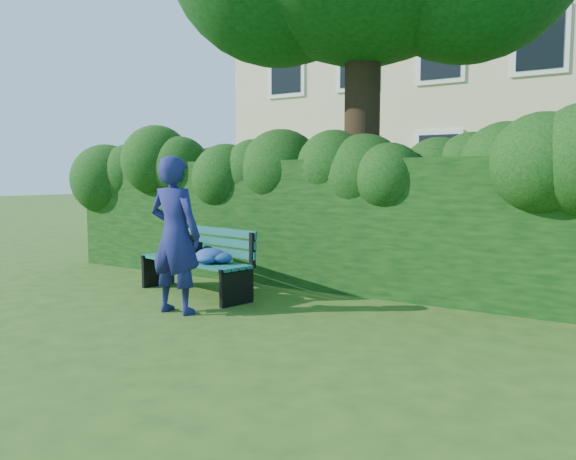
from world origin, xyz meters
The scene contains 5 objects.
ground centered at (0.00, 0.00, 0.00)m, with size 80.00×80.00×0.00m, color #2A4D18.
apartment_building centered at (0.00, 13.99, 6.00)m, with size 16.00×8.08×12.00m.
hedge centered at (0.00, 2.20, 0.90)m, with size 10.00×1.00×1.80m.
park_bench centered at (-1.45, 0.70, 0.50)m, with size 1.92×0.93×0.89m.
man_reading centered at (-1.02, -0.20, 0.90)m, with size 0.66×0.43×1.80m, color navy.
Camera 1 is at (3.48, -4.88, 1.57)m, focal length 35.00 mm.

